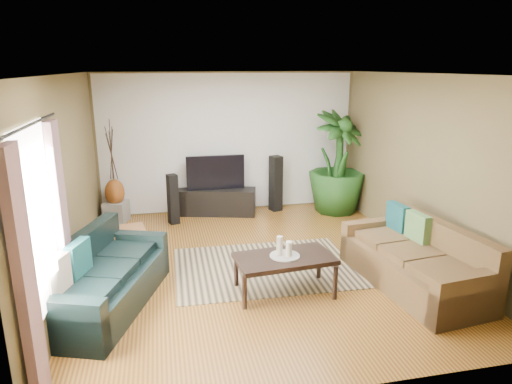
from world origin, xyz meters
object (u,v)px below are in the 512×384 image
object	(u,v)px
sofa_left	(105,274)
vase	(115,192)
tv_stand	(216,201)
television	(215,172)
sofa_right	(413,256)
potted_plant	(338,163)
pedestal	(116,212)
speaker_right	(276,183)
side_table	(128,248)
speaker_left	(173,199)
coffee_table	(284,275)

from	to	relation	value
sofa_left	vase	distance (m)	3.21
tv_stand	television	bearing A→B (deg)	14.88
tv_stand	television	world-z (taller)	television
sofa_right	vase	size ratio (longest dim) A/B	4.24
sofa_right	potted_plant	bearing A→B (deg)	169.06
vase	pedestal	bearing A→B (deg)	0.00
sofa_right	television	world-z (taller)	television
speaker_right	tv_stand	bearing A→B (deg)	162.20
sofa_left	side_table	xyz separation A→B (m)	(0.18, 1.16, -0.15)
sofa_left	television	size ratio (longest dim) A/B	1.83
sofa_left	potted_plant	xyz separation A→B (m)	(4.08, 2.96, 0.56)
potted_plant	sofa_left	bearing A→B (deg)	-144.09
speaker_left	television	bearing A→B (deg)	5.72
sofa_right	potted_plant	distance (m)	3.29
potted_plant	side_table	size ratio (longest dim) A/B	3.58
sofa_left	speaker_right	xyz separation A→B (m)	(2.93, 3.28, 0.13)
sofa_right	vase	world-z (taller)	sofa_right
television	speaker_right	world-z (taller)	television
television	potted_plant	xyz separation A→B (m)	(2.35, -0.32, 0.15)
tv_stand	side_table	bearing A→B (deg)	-111.29
sofa_left	potted_plant	bearing A→B (deg)	-34.44
pedestal	tv_stand	bearing A→B (deg)	2.25
side_table	speaker_right	bearing A→B (deg)	37.68
television	speaker_right	size ratio (longest dim) A/B	1.01
speaker_right	potted_plant	bearing A→B (deg)	-33.20
tv_stand	potted_plant	size ratio (longest dim) A/B	0.77
speaker_right	pedestal	size ratio (longest dim) A/B	2.85
speaker_right	potted_plant	xyz separation A→B (m)	(1.16, -0.32, 0.44)
sofa_left	tv_stand	xyz separation A→B (m)	(1.73, 3.28, -0.17)
speaker_left	speaker_right	world-z (taller)	speaker_right
speaker_right	vase	xyz separation A→B (m)	(-3.07, -0.07, 0.01)
coffee_table	vase	distance (m)	4.05
potted_plant	television	bearing A→B (deg)	172.28
speaker_right	sofa_right	bearing A→B (deg)	-93.14
coffee_table	speaker_right	distance (m)	3.48
tv_stand	speaker_right	xyz separation A→B (m)	(1.20, 0.00, 0.30)
sofa_right	television	distance (m)	4.16
potted_plant	coffee_table	bearing A→B (deg)	-121.93
coffee_table	sofa_left	bearing A→B (deg)	171.52
tv_stand	pedestal	world-z (taller)	tv_stand
television	speaker_right	bearing A→B (deg)	0.00
tv_stand	pedestal	bearing A→B (deg)	-162.87
tv_stand	speaker_left	world-z (taller)	speaker_left
speaker_left	vase	distance (m)	1.09
sofa_left	pedestal	world-z (taller)	sofa_left
television	speaker_left	bearing A→B (deg)	-155.28
sofa_right	sofa_left	bearing A→B (deg)	-101.04
speaker_left	sofa_left	bearing A→B (deg)	-126.21
television	sofa_right	bearing A→B (deg)	-59.12
sofa_left	sofa_right	distance (m)	3.87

